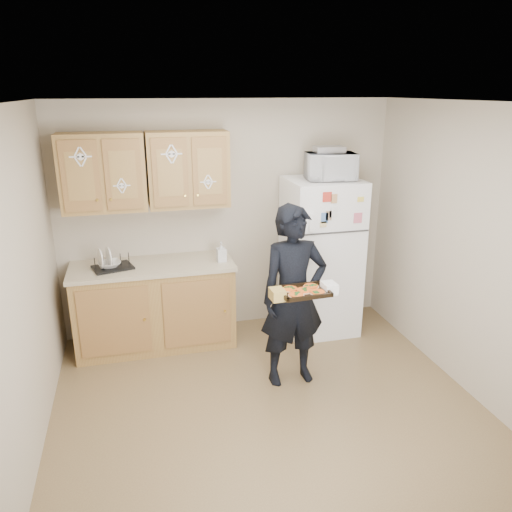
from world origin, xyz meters
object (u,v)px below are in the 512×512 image
object	(u,v)px
dish_rack	(112,261)
person	(294,297)
microwave	(331,166)
refrigerator	(320,257)
baking_tray	(304,292)

from	to	relation	value
dish_rack	person	bearing A→B (deg)	-31.86
dish_rack	microwave	bearing A→B (deg)	-2.03
microwave	dish_rack	world-z (taller)	microwave
refrigerator	baking_tray	size ratio (longest dim) A/B	4.25
refrigerator	baking_tray	world-z (taller)	refrigerator
baking_tray	microwave	bearing A→B (deg)	57.23
refrigerator	person	bearing A→B (deg)	-123.31
refrigerator	baking_tray	distance (m)	1.40
person	microwave	distance (m)	1.50
microwave	dish_rack	bearing A→B (deg)	-175.03
refrigerator	dish_rack	bearing A→B (deg)	179.24
refrigerator	microwave	distance (m)	0.99
baking_tray	dish_rack	bearing A→B (deg)	137.68
person	microwave	xyz separation A→B (m)	(0.67, 0.89, 1.00)
microwave	person	bearing A→B (deg)	-119.82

